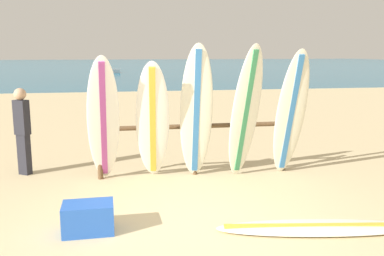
{
  "coord_description": "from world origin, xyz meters",
  "views": [
    {
      "loc": [
        -0.79,
        -4.66,
        2.15
      ],
      "look_at": [
        0.5,
        2.74,
        0.77
      ],
      "focal_mm": 39.69,
      "sensor_mm": 36.0,
      "label": 1
    }
  ],
  "objects_px": {
    "surfboard_lying_on_sand": "(318,228)",
    "cooler_box": "(88,218)",
    "surfboard_leaning_far_left": "(103,122)",
    "surfboard_leaning_left": "(153,122)",
    "surfboard_leaning_center_left": "(196,113)",
    "beachgoer_standing": "(22,127)",
    "surfboard_rack": "(195,137)",
    "small_boat_offshore": "(105,70)",
    "surfboard_leaning_center_right": "(291,114)",
    "surfboard_leaning_center": "(245,113)"
  },
  "relations": [
    {
      "from": "surfboard_leaning_far_left",
      "to": "cooler_box",
      "type": "xyz_separation_m",
      "value": [
        -0.15,
        -1.77,
        -0.87
      ]
    },
    {
      "from": "surfboard_leaning_left",
      "to": "surfboard_leaning_center_left",
      "type": "xyz_separation_m",
      "value": [
        0.72,
        -0.0,
        0.13
      ]
    },
    {
      "from": "surfboard_leaning_center",
      "to": "small_boat_offshore",
      "type": "xyz_separation_m",
      "value": [
        -3.2,
        34.8,
        -0.88
      ]
    },
    {
      "from": "surfboard_rack",
      "to": "small_boat_offshore",
      "type": "height_order",
      "value": "surfboard_rack"
    },
    {
      "from": "surfboard_leaning_center_right",
      "to": "beachgoer_standing",
      "type": "xyz_separation_m",
      "value": [
        -4.5,
        0.96,
        -0.26
      ]
    },
    {
      "from": "surfboard_leaning_left",
      "to": "cooler_box",
      "type": "relative_size",
      "value": 3.36
    },
    {
      "from": "surfboard_leaning_far_left",
      "to": "surfboard_lying_on_sand",
      "type": "height_order",
      "value": "surfboard_leaning_far_left"
    },
    {
      "from": "surfboard_rack",
      "to": "small_boat_offshore",
      "type": "xyz_separation_m",
      "value": [
        -2.44,
        34.36,
        -0.41
      ]
    },
    {
      "from": "surfboard_leaning_center",
      "to": "beachgoer_standing",
      "type": "height_order",
      "value": "surfboard_leaning_center"
    },
    {
      "from": "surfboard_leaning_left",
      "to": "surfboard_leaning_center",
      "type": "bearing_deg",
      "value": -4.76
    },
    {
      "from": "surfboard_leaning_left",
      "to": "surfboard_leaning_center",
      "type": "xyz_separation_m",
      "value": [
        1.51,
        -0.13,
        0.13
      ]
    },
    {
      "from": "surfboard_leaning_far_left",
      "to": "small_boat_offshore",
      "type": "bearing_deg",
      "value": 91.5
    },
    {
      "from": "surfboard_leaning_left",
      "to": "beachgoer_standing",
      "type": "relative_size",
      "value": 1.33
    },
    {
      "from": "surfboard_lying_on_sand",
      "to": "beachgoer_standing",
      "type": "height_order",
      "value": "beachgoer_standing"
    },
    {
      "from": "surfboard_leaning_left",
      "to": "beachgoer_standing",
      "type": "bearing_deg",
      "value": 159.07
    },
    {
      "from": "surfboard_lying_on_sand",
      "to": "small_boat_offshore",
      "type": "bearing_deg",
      "value": 95.4
    },
    {
      "from": "surfboard_leaning_far_left",
      "to": "surfboard_leaning_center",
      "type": "relative_size",
      "value": 0.93
    },
    {
      "from": "cooler_box",
      "to": "surfboard_leaning_center",
      "type": "bearing_deg",
      "value": 33.58
    },
    {
      "from": "surfboard_leaning_far_left",
      "to": "surfboard_leaning_center_left",
      "type": "height_order",
      "value": "surfboard_leaning_center_left"
    },
    {
      "from": "surfboard_leaning_center_right",
      "to": "cooler_box",
      "type": "relative_size",
      "value": 3.65
    },
    {
      "from": "surfboard_lying_on_sand",
      "to": "small_boat_offshore",
      "type": "distance_m",
      "value": 37.12
    },
    {
      "from": "surfboard_leaning_center_right",
      "to": "small_boat_offshore",
      "type": "height_order",
      "value": "surfboard_leaning_center_right"
    },
    {
      "from": "beachgoer_standing",
      "to": "surfboard_leaning_left",
      "type": "bearing_deg",
      "value": -20.93
    },
    {
      "from": "surfboard_leaning_far_left",
      "to": "cooler_box",
      "type": "bearing_deg",
      "value": -95.01
    },
    {
      "from": "cooler_box",
      "to": "surfboard_leaning_center_right",
      "type": "bearing_deg",
      "value": 26.44
    },
    {
      "from": "surfboard_leaning_center_left",
      "to": "beachgoer_standing",
      "type": "bearing_deg",
      "value": 163.9
    },
    {
      "from": "surfboard_leaning_center_right",
      "to": "small_boat_offshore",
      "type": "bearing_deg",
      "value": 96.54
    },
    {
      "from": "surfboard_lying_on_sand",
      "to": "small_boat_offshore",
      "type": "relative_size",
      "value": 0.92
    },
    {
      "from": "beachgoer_standing",
      "to": "surfboard_leaning_center",
      "type": "bearing_deg",
      "value": -14.58
    },
    {
      "from": "surfboard_rack",
      "to": "surfboard_leaning_left",
      "type": "height_order",
      "value": "surfboard_leaning_left"
    },
    {
      "from": "surfboard_leaning_center_right",
      "to": "surfboard_lying_on_sand",
      "type": "height_order",
      "value": "surfboard_leaning_center_right"
    },
    {
      "from": "surfboard_leaning_far_left",
      "to": "surfboard_leaning_left",
      "type": "distance_m",
      "value": 0.78
    },
    {
      "from": "surfboard_leaning_center",
      "to": "surfboard_lying_on_sand",
      "type": "height_order",
      "value": "surfboard_leaning_center"
    },
    {
      "from": "beachgoer_standing",
      "to": "small_boat_offshore",
      "type": "relative_size",
      "value": 0.55
    },
    {
      "from": "surfboard_rack",
      "to": "surfboard_leaning_center_right",
      "type": "bearing_deg",
      "value": -16.1
    },
    {
      "from": "surfboard_lying_on_sand",
      "to": "small_boat_offshore",
      "type": "height_order",
      "value": "small_boat_offshore"
    },
    {
      "from": "surfboard_rack",
      "to": "surfboard_leaning_center",
      "type": "relative_size",
      "value": 1.48
    },
    {
      "from": "surfboard_leaning_center_left",
      "to": "surfboard_leaning_far_left",
      "type": "bearing_deg",
      "value": -177.06
    },
    {
      "from": "surfboard_lying_on_sand",
      "to": "cooler_box",
      "type": "xyz_separation_m",
      "value": [
        -2.74,
        0.43,
        0.14
      ]
    },
    {
      "from": "surfboard_rack",
      "to": "small_boat_offshore",
      "type": "distance_m",
      "value": 34.45
    },
    {
      "from": "surfboard_leaning_left",
      "to": "cooler_box",
      "type": "distance_m",
      "value": 2.23
    },
    {
      "from": "surfboard_leaning_center_left",
      "to": "surfboard_leaning_center_right",
      "type": "height_order",
      "value": "surfboard_leaning_center_left"
    },
    {
      "from": "small_boat_offshore",
      "to": "cooler_box",
      "type": "xyz_separation_m",
      "value": [
        0.75,
        -36.52,
        -0.08
      ]
    },
    {
      "from": "surfboard_rack",
      "to": "beachgoer_standing",
      "type": "xyz_separation_m",
      "value": [
        -2.95,
        0.52,
        0.17
      ]
    },
    {
      "from": "surfboard_leaning_far_left",
      "to": "surfboard_leaning_center_right",
      "type": "height_order",
      "value": "surfboard_leaning_center_right"
    },
    {
      "from": "beachgoer_standing",
      "to": "cooler_box",
      "type": "distance_m",
      "value": 3.03
    },
    {
      "from": "surfboard_leaning_center",
      "to": "surfboard_leaning_left",
      "type": "bearing_deg",
      "value": 175.24
    },
    {
      "from": "surfboard_leaning_far_left",
      "to": "surfboard_lying_on_sand",
      "type": "relative_size",
      "value": 0.83
    },
    {
      "from": "surfboard_leaning_center_right",
      "to": "surfboard_lying_on_sand",
      "type": "distance_m",
      "value": 2.44
    },
    {
      "from": "surfboard_leaning_far_left",
      "to": "surfboard_leaning_center_left",
      "type": "distance_m",
      "value": 1.5
    }
  ]
}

